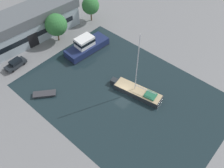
# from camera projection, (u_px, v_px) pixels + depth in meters

# --- Properties ---
(ground_plane) EXTENTS (440.00, 440.00, 0.00)m
(ground_plane) POSITION_uv_depth(u_px,v_px,m) (123.00, 95.00, 48.31)
(ground_plane) COLOR slate
(water_canal) EXTENTS (27.17, 37.95, 0.01)m
(water_canal) POSITION_uv_depth(u_px,v_px,m) (123.00, 95.00, 48.30)
(water_canal) COLOR #19282D
(water_canal) RESTS_ON ground
(warehouse_building) EXTENTS (27.93, 10.00, 7.08)m
(warehouse_building) POSITION_uv_depth(u_px,v_px,m) (23.00, 27.00, 57.29)
(warehouse_building) COLOR #99A8B2
(warehouse_building) RESTS_ON ground
(quay_tree_near_building) EXTENTS (5.10, 5.10, 6.83)m
(quay_tree_near_building) POSITION_uv_depth(u_px,v_px,m) (56.00, 25.00, 56.57)
(quay_tree_near_building) COLOR brown
(quay_tree_near_building) RESTS_ON ground
(quay_tree_by_water) EXTENTS (4.37, 4.37, 6.43)m
(quay_tree_by_water) POSITION_uv_depth(u_px,v_px,m) (91.00, 6.00, 62.17)
(quay_tree_by_water) COLOR brown
(quay_tree_by_water) RESTS_ON ground
(parked_car) EXTENTS (4.79, 2.13, 1.72)m
(parked_car) POSITION_uv_depth(u_px,v_px,m) (16.00, 64.00, 52.91)
(parked_car) COLOR #1E2328
(parked_car) RESTS_ON ground
(sailboat_moored) EXTENTS (4.24, 10.92, 13.93)m
(sailboat_moored) POSITION_uv_depth(u_px,v_px,m) (137.00, 91.00, 48.00)
(sailboat_moored) COLOR #23282D
(sailboat_moored) RESTS_ON water_canal
(motor_cruiser) EXTENTS (10.74, 4.61, 3.80)m
(motor_cruiser) POSITION_uv_depth(u_px,v_px,m) (86.00, 46.00, 56.10)
(motor_cruiser) COLOR #19234C
(motor_cruiser) RESTS_ON water_canal
(small_dinghy) EXTENTS (4.31, 3.98, 0.52)m
(small_dinghy) POSITION_uv_depth(u_px,v_px,m) (45.00, 94.00, 48.06)
(small_dinghy) COLOR #23282D
(small_dinghy) RESTS_ON water_canal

